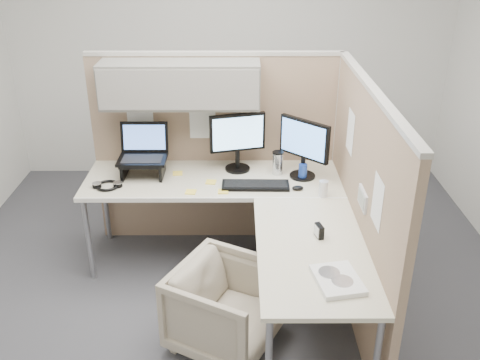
{
  "coord_description": "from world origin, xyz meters",
  "views": [
    {
      "loc": [
        0.09,
        -3.21,
        2.52
      ],
      "look_at": [
        0.1,
        0.25,
        0.85
      ],
      "focal_mm": 40.0,
      "sensor_mm": 36.0,
      "label": 1
    }
  ],
  "objects_px": {
    "monitor_left": "(237,138)",
    "keyboard": "(256,185)",
    "office_chair": "(226,304)",
    "desk": "(244,208)"
  },
  "relations": [
    {
      "from": "desk",
      "to": "keyboard",
      "type": "relative_size",
      "value": 3.97
    },
    {
      "from": "office_chair",
      "to": "monitor_left",
      "type": "height_order",
      "value": "monitor_left"
    },
    {
      "from": "desk",
      "to": "monitor_left",
      "type": "height_order",
      "value": "monitor_left"
    },
    {
      "from": "monitor_left",
      "to": "keyboard",
      "type": "xyz_separation_m",
      "value": [
        0.14,
        -0.31,
        -0.26
      ]
    },
    {
      "from": "keyboard",
      "to": "desk",
      "type": "bearing_deg",
      "value": -109.02
    },
    {
      "from": "keyboard",
      "to": "office_chair",
      "type": "bearing_deg",
      "value": -102.98
    },
    {
      "from": "monitor_left",
      "to": "keyboard",
      "type": "bearing_deg",
      "value": -81.11
    },
    {
      "from": "monitor_left",
      "to": "keyboard",
      "type": "distance_m",
      "value": 0.43
    },
    {
      "from": "desk",
      "to": "office_chair",
      "type": "distance_m",
      "value": 0.71
    },
    {
      "from": "office_chair",
      "to": "monitor_left",
      "type": "relative_size",
      "value": 1.36
    }
  ]
}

